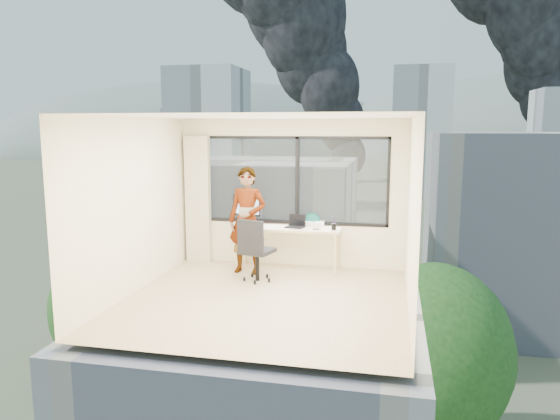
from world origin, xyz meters
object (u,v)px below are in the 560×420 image
(desk, at_px, (288,248))
(laptop, at_px, (295,222))
(chair, at_px, (257,249))
(monitor, at_px, (247,209))
(handbag, at_px, (312,219))
(person, at_px, (247,220))
(game_console, at_px, (314,223))

(desk, bearing_deg, laptop, -12.58)
(desk, xyz_separation_m, chair, (-0.35, -0.78, 0.15))
(monitor, distance_m, handbag, 1.16)
(chair, xyz_separation_m, handbag, (0.73, 1.01, 0.34))
(laptop, bearing_deg, person, -144.25)
(handbag, bearing_deg, person, -138.25)
(chair, distance_m, handbag, 1.29)
(person, distance_m, handbag, 1.17)
(laptop, height_order, handbag, handbag)
(laptop, bearing_deg, monitor, -174.22)
(handbag, bearing_deg, monitor, -160.37)
(monitor, bearing_deg, desk, 6.29)
(desk, distance_m, monitor, 0.99)
(person, relative_size, handbag, 6.35)
(person, xyz_separation_m, handbag, (1.01, 0.58, -0.04))
(chair, relative_size, monitor, 1.94)
(monitor, bearing_deg, handbag, 20.10)
(monitor, height_order, laptop, monitor)
(chair, xyz_separation_m, game_console, (0.77, 1.01, 0.27))
(desk, relative_size, chair, 1.72)
(desk, relative_size, person, 1.00)
(person, relative_size, game_console, 5.36)
(chair, bearing_deg, person, 138.47)
(monitor, bearing_deg, laptop, 5.33)
(desk, xyz_separation_m, game_console, (0.43, 0.23, 0.42))
(game_console, xyz_separation_m, handbag, (-0.04, 0.00, 0.07))
(chair, bearing_deg, monitor, 130.22)
(monitor, bearing_deg, person, -62.15)
(laptop, relative_size, handbag, 1.15)
(game_console, bearing_deg, handbag, 179.64)
(game_console, bearing_deg, monitor, -167.08)
(desk, xyz_separation_m, monitor, (-0.75, 0.08, 0.64))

